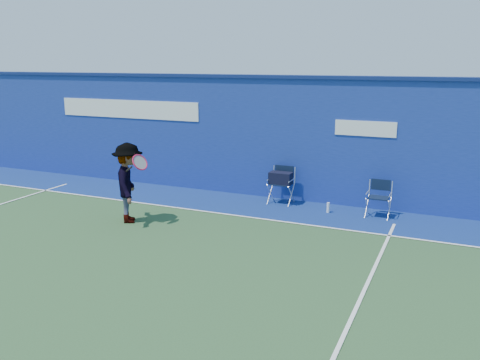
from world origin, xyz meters
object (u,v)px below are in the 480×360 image
at_px(water_bottle, 328,208).
at_px(directors_chair_right, 378,206).
at_px(directors_chair_left, 281,188).
at_px(tennis_player, 129,183).

bearing_deg(water_bottle, directors_chair_right, 7.38).
xyz_separation_m(directors_chair_left, water_bottle, (1.27, -0.31, -0.26)).
bearing_deg(directors_chair_right, directors_chair_left, 175.85).
distance_m(directors_chair_left, directors_chair_right, 2.37).
xyz_separation_m(water_bottle, tennis_player, (-3.79, -2.37, 0.74)).
relative_size(water_bottle, tennis_player, 0.14).
distance_m(directors_chair_left, tennis_player, 3.72).
bearing_deg(directors_chair_left, tennis_player, -133.30).
bearing_deg(directors_chair_right, tennis_player, -152.82).
relative_size(directors_chair_right, water_bottle, 3.37).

